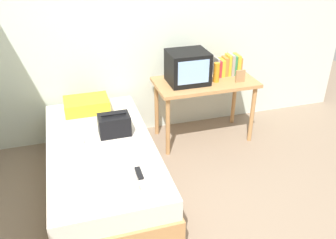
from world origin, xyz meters
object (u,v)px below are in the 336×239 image
object	(u,v)px
bed	(103,167)
desk	(205,88)
book_row	(228,66)
handbag	(114,125)
remote_dark	(139,173)
pillow	(87,105)
magazine	(90,164)
remote_silver	(82,142)
tv	(188,67)
folded_towel	(119,184)
picture_frame	(240,76)
water_bottle	(216,72)

from	to	relation	value
bed	desk	bearing A→B (deg)	26.75
book_row	handbag	size ratio (longest dim) A/B	1.07
handbag	remote_dark	distance (m)	0.71
book_row	desk	bearing A→B (deg)	-162.01
pillow	magazine	xyz separation A→B (m)	(-0.08, -1.03, -0.07)
handbag	remote_silver	xyz separation A→B (m)	(-0.32, -0.08, -0.09)
tv	magazine	bearing A→B (deg)	-141.23
handbag	remote_silver	world-z (taller)	handbag
desk	magazine	world-z (taller)	desk
magazine	folded_towel	bearing A→B (deg)	-64.27
remote_dark	tv	bearing A→B (deg)	55.47
tv	remote_silver	distance (m)	1.45
desk	picture_frame	bearing A→B (deg)	-21.77
magazine	folded_towel	distance (m)	0.42
handbag	magazine	world-z (taller)	handbag
folded_towel	bed	bearing A→B (deg)	94.69
tv	pillow	distance (m)	1.19
desk	remote_silver	distance (m)	1.59
magazine	handbag	bearing A→B (deg)	57.29
book_row	folded_towel	world-z (taller)	book_row
water_bottle	picture_frame	distance (m)	0.27
tv	magazine	xyz separation A→B (m)	(-1.22, -0.98, -0.40)
tv	handbag	bearing A→B (deg)	-150.32
picture_frame	pillow	world-z (taller)	picture_frame
picture_frame	desk	bearing A→B (deg)	158.23
pillow	magazine	size ratio (longest dim) A/B	1.64
remote_silver	desk	bearing A→B (deg)	22.07
picture_frame	pillow	distance (m)	1.74
picture_frame	folded_towel	bearing A→B (deg)	-143.49
handbag	magazine	bearing A→B (deg)	-122.71
picture_frame	handbag	xyz separation A→B (m)	(-1.51, -0.37, -0.19)
water_bottle	handbag	world-z (taller)	water_bottle
bed	water_bottle	xyz separation A→B (m)	(1.41, 0.59, 0.60)
book_row	picture_frame	world-z (taller)	book_row
pillow	remote_silver	world-z (taller)	pillow
picture_frame	remote_dark	world-z (taller)	picture_frame
magazine	folded_towel	world-z (taller)	folded_towel
bed	magazine	bearing A→B (deg)	-112.59
pillow	handbag	size ratio (longest dim) A/B	1.58
bed	folded_towel	world-z (taller)	folded_towel
desk	remote_dark	bearing A→B (deg)	-131.13
water_bottle	book_row	distance (m)	0.28
desk	tv	size ratio (longest dim) A/B	2.64
book_row	picture_frame	bearing A→B (deg)	-81.28
bed	remote_silver	xyz separation A→B (m)	(-0.16, 0.06, 0.28)
bed	desk	distance (m)	1.51
desk	picture_frame	size ratio (longest dim) A/B	8.26
remote_dark	folded_towel	bearing A→B (deg)	-146.62
picture_frame	bed	bearing A→B (deg)	-162.92
pillow	desk	bearing A→B (deg)	-3.01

